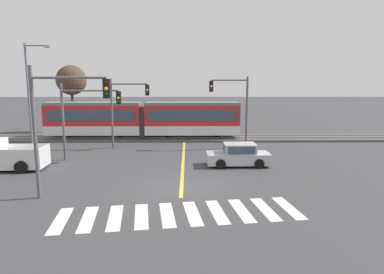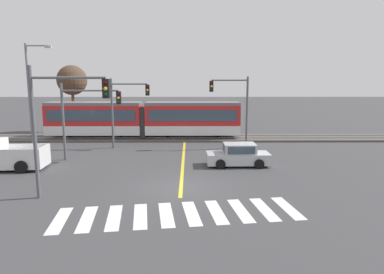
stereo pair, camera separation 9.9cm
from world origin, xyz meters
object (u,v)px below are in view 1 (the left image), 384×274
object	(u,v)px
light_rail_tram	(143,118)
traffic_light_mid_left	(84,110)
traffic_light_near_left	(59,114)
pickup_truck	(0,157)
traffic_light_far_right	(234,101)
street_lamp_west	(31,88)
bare_tree_far_west	(71,81)
traffic_light_far_left	(125,103)
sedan_crossing	(238,155)

from	to	relation	value
light_rail_tram	traffic_light_mid_left	xyz separation A→B (m)	(-3.02, -8.88, 1.60)
light_rail_tram	traffic_light_near_left	xyz separation A→B (m)	(-1.73, -16.98, 2.11)
pickup_truck	traffic_light_near_left	size ratio (longest dim) A/B	0.86
traffic_light_near_left	traffic_light_far_right	xyz separation A→B (m)	(9.93, 12.41, -0.17)
traffic_light_mid_left	street_lamp_west	bearing A→B (deg)	136.56
street_lamp_west	bare_tree_far_west	xyz separation A→B (m)	(1.01, 7.64, 0.64)
traffic_light_far_left	street_lamp_west	bearing A→B (deg)	168.94
sedan_crossing	traffic_light_far_left	world-z (taller)	traffic_light_far_left
traffic_light_far_left	bare_tree_far_west	size ratio (longest dim) A/B	0.80
street_lamp_west	bare_tree_far_west	world-z (taller)	street_lamp_west
traffic_light_mid_left	traffic_light_near_left	bearing A→B (deg)	-80.97
traffic_light_far_left	traffic_light_mid_left	bearing A→B (deg)	-115.32
traffic_light_near_left	bare_tree_far_west	xyz separation A→B (m)	(-6.65, 21.78, 1.49)
traffic_light_mid_left	traffic_light_far_left	distance (m)	4.86
light_rail_tram	traffic_light_far_left	xyz separation A→B (m)	(-0.94, -4.50, 1.78)
sedan_crossing	pickup_truck	bearing A→B (deg)	-176.66
traffic_light_far_right	bare_tree_far_west	size ratio (longest dim) A/B	0.82
traffic_light_far_right	bare_tree_far_west	world-z (taller)	bare_tree_far_west
light_rail_tram	street_lamp_west	xyz separation A→B (m)	(-9.39, -2.84, 2.96)
sedan_crossing	traffic_light_far_left	bearing A→B (deg)	144.64
sedan_crossing	traffic_light_mid_left	size ratio (longest dim) A/B	0.77
light_rail_tram	traffic_light_far_left	size ratio (longest dim) A/B	3.16
traffic_light_far_right	bare_tree_far_west	distance (m)	19.11
pickup_truck	street_lamp_west	world-z (taller)	street_lamp_west
sedan_crossing	traffic_light_far_left	distance (m)	11.08
pickup_truck	traffic_light_near_left	bearing A→B (deg)	-42.19
traffic_light_far_left	traffic_light_far_right	bearing A→B (deg)	-0.45
light_rail_tram	traffic_light_mid_left	distance (m)	9.52
traffic_light_mid_left	bare_tree_far_west	distance (m)	14.83
sedan_crossing	traffic_light_far_left	size ratio (longest dim) A/B	0.72
traffic_light_near_left	bare_tree_far_west	bearing A→B (deg)	106.99
traffic_light_far_left	pickup_truck	bearing A→B (deg)	-133.88
street_lamp_west	light_rail_tram	bearing A→B (deg)	16.85
pickup_truck	traffic_light_far_right	xyz separation A→B (m)	(15.92, 6.98, 3.15)
pickup_truck	traffic_light_far_left	bearing A→B (deg)	46.12
pickup_truck	traffic_light_far_right	world-z (taller)	traffic_light_far_right
bare_tree_far_west	traffic_light_near_left	bearing A→B (deg)	-73.01
traffic_light_mid_left	traffic_light_near_left	distance (m)	8.22
sedan_crossing	traffic_light_near_left	world-z (taller)	traffic_light_near_left
traffic_light_near_left	traffic_light_far_left	bearing A→B (deg)	86.39
traffic_light_far_right	traffic_light_mid_left	bearing A→B (deg)	-158.96
traffic_light_far_left	traffic_light_near_left	world-z (taller)	traffic_light_near_left
traffic_light_near_left	traffic_light_far_right	world-z (taller)	traffic_light_near_left
traffic_light_far_left	traffic_light_far_right	world-z (taller)	traffic_light_far_right
sedan_crossing	traffic_light_far_right	bearing A→B (deg)	85.57
pickup_truck	light_rail_tram	bearing A→B (deg)	56.22
light_rail_tram	pickup_truck	size ratio (longest dim) A/B	3.37
pickup_truck	traffic_light_near_left	distance (m)	8.74
light_rail_tram	sedan_crossing	bearing A→B (deg)	-54.03
sedan_crossing	street_lamp_west	bearing A→B (deg)	155.50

